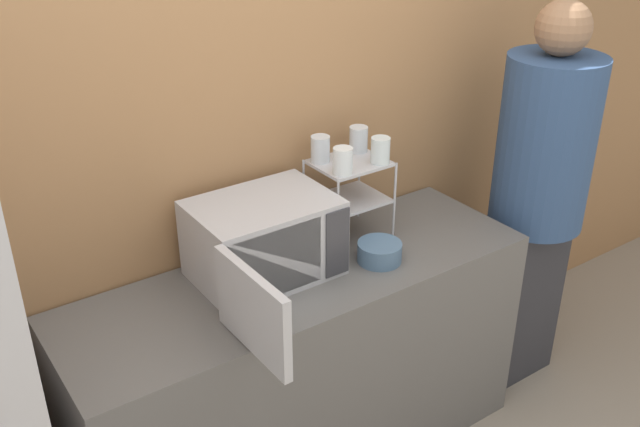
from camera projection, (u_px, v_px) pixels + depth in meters
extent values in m
cube|color=#9E7047|center=(251.00, 148.00, 2.73)|extent=(8.00, 0.06, 2.60)
cube|color=#595654|center=(303.00, 369.00, 2.87)|extent=(1.84, 0.60, 0.91)
cube|color=#ADADB2|center=(264.00, 238.00, 2.59)|extent=(0.51, 0.36, 0.30)
cube|color=#B7B2A8|center=(276.00, 263.00, 2.44)|extent=(0.37, 0.01, 0.26)
cube|color=#333338|center=(338.00, 243.00, 2.56)|extent=(0.10, 0.01, 0.26)
cube|color=#ADADB2|center=(252.00, 312.00, 2.18)|extent=(0.04, 0.40, 0.29)
cylinder|color=#B2B2B7|center=(338.00, 220.00, 2.69)|extent=(0.01, 0.01, 0.33)
cylinder|color=#B2B2B7|center=(394.00, 201.00, 2.83)|extent=(0.01, 0.01, 0.33)
cylinder|color=#B2B2B7|center=(304.00, 198.00, 2.86)|extent=(0.01, 0.01, 0.33)
cylinder|color=#B2B2B7|center=(359.00, 181.00, 3.00)|extent=(0.01, 0.01, 0.33)
cube|color=#B2B2B7|center=(349.00, 199.00, 2.85)|extent=(0.28, 0.23, 0.01)
cube|color=#B2B2B7|center=(350.00, 163.00, 2.78)|extent=(0.28, 0.23, 0.01)
cylinder|color=silver|center=(343.00, 161.00, 2.65)|extent=(0.07, 0.07, 0.10)
cylinder|color=silver|center=(359.00, 139.00, 2.85)|extent=(0.07, 0.07, 0.10)
cylinder|color=silver|center=(380.00, 150.00, 2.74)|extent=(0.07, 0.07, 0.10)
cylinder|color=silver|center=(320.00, 149.00, 2.75)|extent=(0.07, 0.07, 0.10)
cylinder|color=slate|center=(379.00, 260.00, 2.74)|extent=(0.09, 0.09, 0.01)
cylinder|color=slate|center=(380.00, 252.00, 2.72)|extent=(0.17, 0.17, 0.08)
cube|color=#2D2D33|center=(522.00, 298.00, 3.40)|extent=(0.33, 0.21, 0.82)
cylinder|color=navy|center=(546.00, 144.00, 3.05)|extent=(0.41, 0.41, 0.76)
sphere|color=#936B4C|center=(563.00, 28.00, 2.82)|extent=(0.23, 0.23, 0.23)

